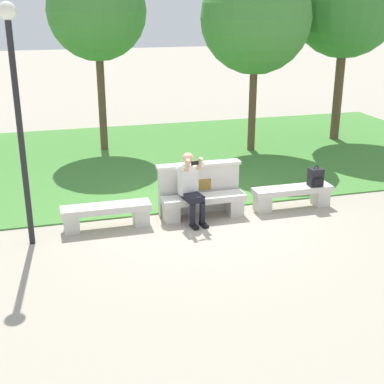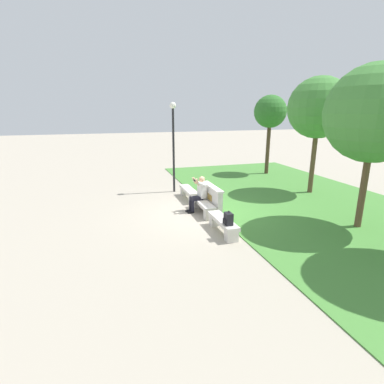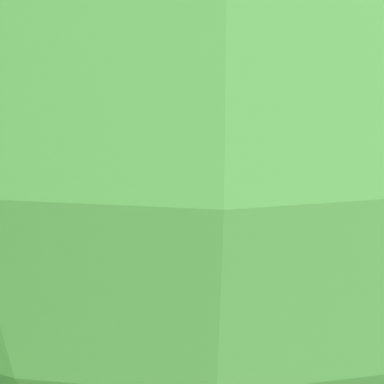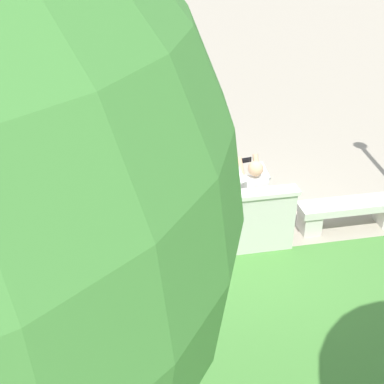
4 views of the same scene
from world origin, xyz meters
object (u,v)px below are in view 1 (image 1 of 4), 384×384
bench_main (106,213)px  tree_far_back (97,11)px  backpack (316,177)px  lamp_post (16,94)px  tree_left_background (256,18)px  bench_near (204,203)px  person_photographer (191,184)px  tree_behind_wall (346,2)px  bench_mid (292,194)px

bench_main → tree_far_back: size_ratio=0.33×
backpack → lamp_post: 5.93m
backpack → tree_left_background: (0.36, 4.41, 2.94)m
bench_main → bench_near: bearing=0.0°
backpack → tree_far_back: size_ratio=0.08×
tree_left_background → tree_far_back: bearing=162.9°
person_photographer → lamp_post: lamp_post is taller
tree_left_background → tree_far_back: size_ratio=0.99×
person_photographer → lamp_post: size_ratio=0.33×
tree_far_back → backpack: bearing=-57.3°
person_photographer → tree_left_background: tree_left_background is taller
bench_main → lamp_post: size_ratio=0.41×
bench_near → tree_behind_wall: tree_behind_wall is taller
tree_behind_wall → lamp_post: tree_behind_wall is taller
lamp_post → backpack: bearing=2.9°
bench_near → person_photographer: person_photographer is taller
bench_mid → person_photographer: (-2.17, -0.08, 0.45)m
bench_main → backpack: 4.26m
person_photographer → tree_left_background: 6.07m
bench_near → lamp_post: 3.98m
tree_left_background → lamp_post: bearing=-141.7°
tree_left_background → tree_behind_wall: bearing=10.2°
bench_near → tree_far_back: (-1.25, 5.59, 3.45)m
bench_mid → tree_far_back: size_ratio=0.33×
tree_left_background → lamp_post: size_ratio=1.26×
bench_main → lamp_post: bearing=-166.5°
tree_behind_wall → bench_main: bearing=-147.0°
bench_main → person_photographer: size_ratio=1.25×
backpack → tree_behind_wall: size_ratio=0.08×
tree_behind_wall → tree_far_back: tree_behind_wall is taller
bench_near → backpack: (2.36, -0.04, 0.33)m
bench_near → tree_left_background: bearing=58.1°
bench_near → bench_main: bearing=180.0°
backpack → bench_mid: bearing=174.8°
bench_near → tree_behind_wall: size_ratio=0.30×
bench_main → tree_far_back: 6.60m
bench_mid → backpack: (0.48, -0.04, 0.33)m
bench_mid → person_photographer: person_photographer is taller
bench_near → person_photographer: (-0.28, -0.08, 0.45)m
tree_far_back → person_photographer: bearing=-80.3°
bench_main → tree_behind_wall: tree_behind_wall is taller
backpack → tree_left_background: tree_left_background is taller
bench_main → bench_mid: bearing=0.0°
bench_main → bench_near: size_ratio=1.00×
backpack → lamp_post: (-5.59, -0.28, 1.98)m
tree_behind_wall → tree_far_back: 6.94m
bench_near → tree_left_background: size_ratio=0.33×
backpack → tree_far_back: 7.38m
person_photographer → tree_behind_wall: 8.39m
person_photographer → backpack: person_photographer is taller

